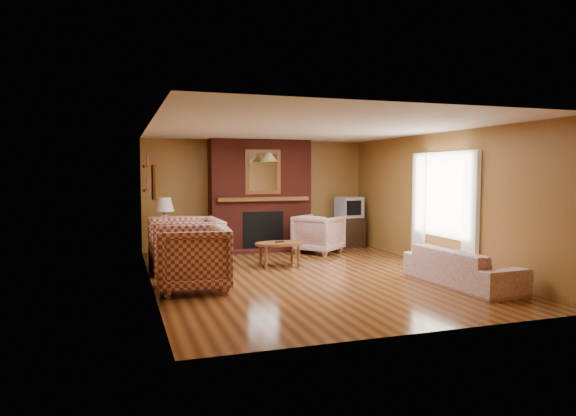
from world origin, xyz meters
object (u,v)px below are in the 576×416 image
object	(u,v)px
fireplace	(260,196)
plaid_armchair	(193,258)
crt_tv	(349,207)
table_lamp	(164,212)
tv_stand	(349,232)
plaid_loveseat	(186,244)
side_table	(165,244)
coffee_table	(279,245)
floral_armchair	(319,234)
floral_sofa	(462,267)

from	to	relation	value
fireplace	plaid_armchair	bearing A→B (deg)	-119.05
fireplace	crt_tv	world-z (taller)	fireplace
table_lamp	crt_tv	size ratio (longest dim) A/B	1.09
plaid_armchair	tv_stand	distance (m)	5.20
table_lamp	tv_stand	bearing A→B (deg)	4.82
plaid_loveseat	tv_stand	distance (m)	4.24
side_table	crt_tv	bearing A→B (deg)	4.74
plaid_loveseat	coffee_table	distance (m)	1.64
floral_armchair	table_lamp	distance (m)	3.19
fireplace	floral_armchair	distance (m)	1.56
floral_sofa	table_lamp	distance (m)	5.64
plaid_armchair	tv_stand	xyz separation A→B (m)	(4.00, 3.33, -0.13)
plaid_armchair	coffee_table	distance (m)	2.20
side_table	crt_tv	xyz separation A→B (m)	(4.15, 0.34, 0.62)
fireplace	floral_armchair	xyz separation A→B (m)	(1.03, -0.87, -0.78)
floral_sofa	floral_armchair	bearing A→B (deg)	9.95
coffee_table	crt_tv	bearing A→B (deg)	40.51
plaid_loveseat	table_lamp	size ratio (longest dim) A/B	2.15
tv_stand	crt_tv	distance (m)	0.56
fireplace	tv_stand	xyz separation A→B (m)	(2.05, -0.18, -0.85)
floral_sofa	table_lamp	size ratio (longest dim) A/B	3.05
side_table	floral_armchair	bearing A→B (deg)	-6.08
plaid_loveseat	coffee_table	size ratio (longest dim) A/B	1.52
side_table	tv_stand	world-z (taller)	tv_stand
coffee_table	side_table	world-z (taller)	side_table
floral_sofa	floral_armchair	xyz separation A→B (m)	(-0.87, 3.59, 0.12)
plaid_armchair	floral_armchair	distance (m)	3.99
plaid_loveseat	table_lamp	xyz separation A→B (m)	(-0.25, 1.31, 0.47)
plaid_loveseat	crt_tv	distance (m)	4.26
coffee_table	table_lamp	world-z (taller)	table_lamp
fireplace	plaid_loveseat	distance (m)	2.72
plaid_armchair	floral_sofa	world-z (taller)	plaid_armchair
plaid_loveseat	crt_tv	size ratio (longest dim) A/B	2.34
side_table	table_lamp	world-z (taller)	table_lamp
plaid_armchair	table_lamp	xyz separation A→B (m)	(-0.15, 2.98, 0.45)
side_table	floral_sofa	bearing A→B (deg)	-44.44
fireplace	floral_sofa	size ratio (longest dim) A/B	1.25
fireplace	floral_armchair	size ratio (longest dim) A/B	2.73
side_table	tv_stand	xyz separation A→B (m)	(4.15, 0.35, 0.05)
floral_sofa	tv_stand	world-z (taller)	tv_stand
tv_stand	coffee_table	bearing A→B (deg)	-135.60
plaid_loveseat	plaid_armchair	world-z (taller)	plaid_armchair
fireplace	crt_tv	size ratio (longest dim) A/B	4.13
plaid_armchair	side_table	xyz separation A→B (m)	(-0.15, 2.98, -0.18)
table_lamp	tv_stand	size ratio (longest dim) A/B	0.95
coffee_table	tv_stand	xyz separation A→B (m)	(2.28, 1.96, -0.06)
plaid_armchair	table_lamp	world-z (taller)	table_lamp
fireplace	plaid_loveseat	bearing A→B (deg)	-135.03
floral_armchair	crt_tv	world-z (taller)	crt_tv
floral_sofa	side_table	size ratio (longest dim) A/B	3.42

